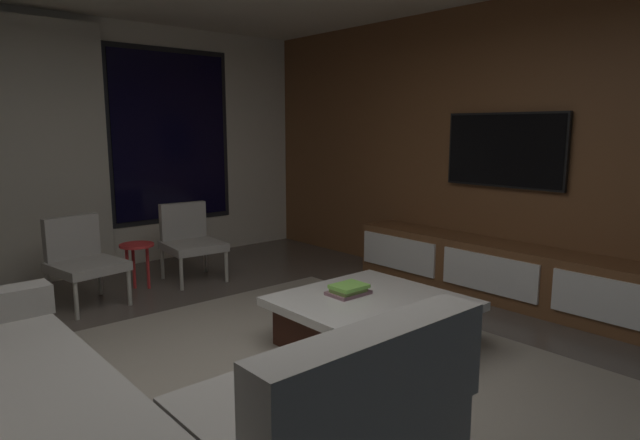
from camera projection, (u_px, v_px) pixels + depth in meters
floor at (254, 404)px, 3.09m from camera, size 9.20×9.20×0.00m
back_wall_with_window at (45, 148)px, 5.51m from camera, size 6.60×0.30×2.70m
media_wall at (536, 151)px, 4.84m from camera, size 0.12×7.80×2.70m
area_rug at (312, 390)px, 3.24m from camera, size 3.20×3.80×0.01m
sectional_couch at (95, 430)px, 2.29m from camera, size 1.98×2.50×0.82m
coffee_table at (372, 323)px, 3.84m from camera, size 1.16×1.16×0.36m
book_stack_on_coffee_table at (349, 290)px, 3.92m from camera, size 0.29×0.21×0.08m
accent_chair_near_window at (190, 238)px, 5.58m from camera, size 0.58×0.60×0.78m
accent_chair_by_curtain at (82, 257)px, 4.76m from camera, size 0.63×0.64×0.78m
side_stool at (137, 252)px, 5.19m from camera, size 0.32×0.32×0.46m
media_console at (507, 274)px, 4.88m from camera, size 0.46×3.10×0.52m
mounted_tv at (504, 150)px, 4.96m from camera, size 0.05×1.18×0.68m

